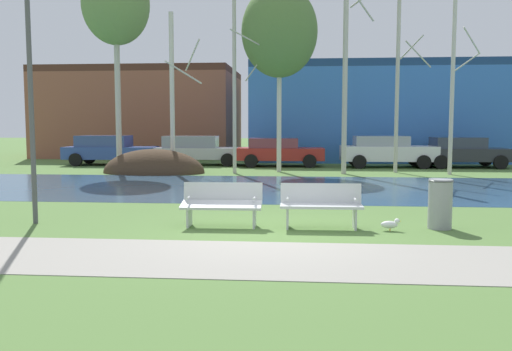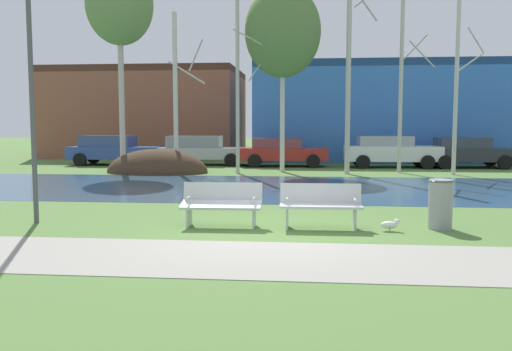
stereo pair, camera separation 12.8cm
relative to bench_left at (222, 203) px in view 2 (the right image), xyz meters
name	(u,v)px [view 2 (the right image)]	position (x,y,z in m)	size (l,w,h in m)	color
ground_plane	(289,180)	(0.99, 9.28, -0.47)	(120.00, 120.00, 0.00)	#517538
paved_path_strip	(259,259)	(0.99, -2.56, -0.47)	(60.00, 2.33, 0.01)	gray
river_band	(286,188)	(0.99, 6.81, -0.47)	(80.00, 7.56, 0.01)	#33516B
soil_mound	(157,173)	(-4.65, 11.67, -0.47)	(4.31, 2.52, 2.02)	#423021
bench_left	(222,203)	(0.00, 0.00, 0.00)	(1.61, 0.59, 0.87)	silver
bench_right	(321,205)	(1.97, 0.00, 0.00)	(1.61, 0.59, 0.87)	silver
trash_bin	(440,203)	(4.29, 0.16, 0.03)	(0.48, 0.48, 0.97)	gray
seagull	(390,224)	(3.29, -0.17, -0.34)	(0.39, 0.15, 0.24)	white
streetlamp	(29,25)	(-3.90, 0.02, 3.57)	(0.32, 0.32, 6.18)	#4C4C51
birch_far_left	(120,6)	(-6.46, 12.60, 6.66)	(2.89, 2.89, 9.21)	#BCB7A8
birch_left	(176,91)	(-3.85, 11.96, 2.95)	(1.40, 2.48, 6.69)	beige
birch_center_left	(239,80)	(-1.19, 11.76, 3.40)	(1.41, 2.62, 7.61)	#BCB7A8
birch_center	(283,32)	(0.57, 12.73, 5.46)	(3.22, 3.22, 7.88)	beige
birch_center_right	(350,55)	(3.33, 11.99, 4.38)	(1.61, 2.61, 9.48)	#BCB7A8
birch_right	(402,79)	(5.57, 12.82, 3.46)	(1.43, 2.35, 7.73)	#BCB7A8
birch_far_right	(457,77)	(7.61, 12.04, 3.45)	(1.10, 1.98, 7.75)	beige
parked_van_nearest_blue	(113,149)	(-8.10, 15.85, 0.31)	(4.54, 2.17, 1.48)	#2D4793
parked_sedan_second_silver	(200,150)	(-3.76, 16.27, 0.30)	(4.77, 2.14, 1.46)	#B2B5BC
parked_hatch_third_red	(282,151)	(0.43, 15.72, 0.27)	(4.23, 2.07, 1.37)	maroon
parked_wagon_fourth_white	(390,151)	(5.55, 15.54, 0.32)	(4.48, 2.06, 1.49)	silver
parked_suv_fifth_dark	(467,152)	(9.12, 15.78, 0.29)	(4.12, 2.21, 1.43)	#282B30
building_brick_low	(148,113)	(-8.75, 23.96, 2.29)	(11.92, 7.65, 5.52)	brown
building_blue_store	(399,113)	(7.04, 22.52, 2.24)	(16.64, 9.39, 5.42)	#3870C6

